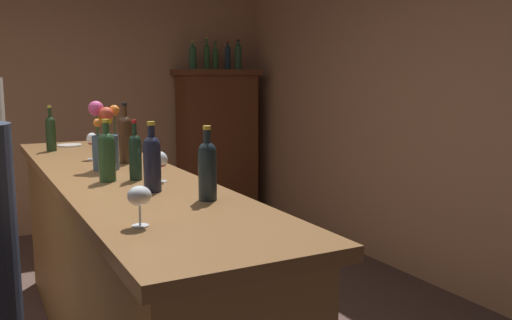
# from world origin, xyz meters

# --- Properties ---
(wall_right) EXTENTS (0.12, 5.94, 2.66)m
(wall_right) POSITION_xyz_m (2.80, 0.00, 1.33)
(wall_right) COLOR tan
(wall_right) RESTS_ON ground
(bar_counter) EXTENTS (0.67, 3.14, 1.06)m
(bar_counter) POSITION_xyz_m (0.38, 0.00, 0.53)
(bar_counter) COLOR olive
(bar_counter) RESTS_ON ground
(display_cabinet) EXTENTS (0.90, 0.43, 1.64)m
(display_cabinet) POSITION_xyz_m (2.13, 2.67, 0.85)
(display_cabinet) COLOR brown
(display_cabinet) RESTS_ON ground
(wine_bottle_merlot) EXTENTS (0.08, 0.08, 0.30)m
(wine_bottle_merlot) POSITION_xyz_m (0.29, -0.20, 1.19)
(wine_bottle_merlot) COLOR #294B27
(wine_bottle_merlot) RESTS_ON bar_counter
(wine_bottle_chardonnay) EXTENTS (0.08, 0.08, 0.35)m
(wine_bottle_chardonnay) POSITION_xyz_m (0.51, 0.32, 1.21)
(wine_bottle_chardonnay) COLOR #402817
(wine_bottle_chardonnay) RESTS_ON bar_counter
(wine_bottle_pinot) EXTENTS (0.07, 0.07, 0.31)m
(wine_bottle_pinot) POSITION_xyz_m (0.20, 1.07, 1.19)
(wine_bottle_pinot) COLOR #1E3319
(wine_bottle_pinot) RESTS_ON bar_counter
(wine_bottle_syrah) EXTENTS (0.08, 0.08, 0.30)m
(wine_bottle_syrah) POSITION_xyz_m (0.40, -0.53, 1.20)
(wine_bottle_syrah) COLOR #1F2339
(wine_bottle_syrah) RESTS_ON bar_counter
(wine_bottle_rose) EXTENTS (0.06, 0.06, 0.29)m
(wine_bottle_rose) POSITION_xyz_m (0.41, -0.23, 1.18)
(wine_bottle_rose) COLOR #1A3121
(wine_bottle_rose) RESTS_ON bar_counter
(wine_bottle_malbec) EXTENTS (0.07, 0.07, 0.30)m
(wine_bottle_malbec) POSITION_xyz_m (0.55, -0.79, 1.19)
(wine_bottle_malbec) COLOR #1E2A31
(wine_bottle_malbec) RESTS_ON bar_counter
(wine_glass_front) EXTENTS (0.08, 0.08, 0.15)m
(wine_glass_front) POSITION_xyz_m (0.50, -0.33, 1.16)
(wine_glass_front) COLOR white
(wine_glass_front) RESTS_ON bar_counter
(wine_glass_mid) EXTENTS (0.07, 0.07, 0.16)m
(wine_glass_mid) POSITION_xyz_m (0.37, 0.55, 1.17)
(wine_glass_mid) COLOR white
(wine_glass_mid) RESTS_ON bar_counter
(wine_glass_rear) EXTENTS (0.08, 0.08, 0.14)m
(wine_glass_rear) POSITION_xyz_m (0.20, -1.05, 1.16)
(wine_glass_rear) COLOR white
(wine_glass_rear) RESTS_ON bar_counter
(flower_arrangement) EXTENTS (0.16, 0.15, 0.37)m
(flower_arrangement) POSITION_xyz_m (0.35, 0.14, 1.22)
(flower_arrangement) COLOR #375063
(flower_arrangement) RESTS_ON bar_counter
(cheese_plate) EXTENTS (0.17, 0.17, 0.01)m
(cheese_plate) POSITION_xyz_m (0.35, 1.29, 1.07)
(cheese_plate) COLOR white
(cheese_plate) RESTS_ON bar_counter
(display_bottle_left) EXTENTS (0.08, 0.08, 0.29)m
(display_bottle_left) POSITION_xyz_m (1.86, 2.67, 1.77)
(display_bottle_left) COLOR #285235
(display_bottle_left) RESTS_ON display_cabinet
(display_bottle_midleft) EXTENTS (0.06, 0.06, 0.34)m
(display_bottle_midleft) POSITION_xyz_m (2.02, 2.67, 1.78)
(display_bottle_midleft) COLOR #2A5427
(display_bottle_midleft) RESTS_ON display_cabinet
(display_bottle_center) EXTENTS (0.06, 0.06, 0.30)m
(display_bottle_center) POSITION_xyz_m (2.12, 2.67, 1.76)
(display_bottle_center) COLOR #295428
(display_bottle_center) RESTS_ON display_cabinet
(display_bottle_midright) EXTENTS (0.06, 0.06, 0.31)m
(display_bottle_midright) POSITION_xyz_m (2.26, 2.67, 1.77)
(display_bottle_midright) COLOR #1C2E39
(display_bottle_midright) RESTS_ON display_cabinet
(display_bottle_right) EXTENTS (0.08, 0.08, 0.32)m
(display_bottle_right) POSITION_xyz_m (2.39, 2.67, 1.79)
(display_bottle_right) COLOR #2C5234
(display_bottle_right) RESTS_ON display_cabinet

